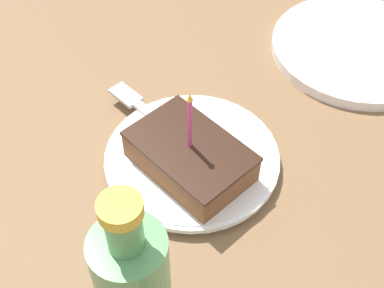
{
  "coord_description": "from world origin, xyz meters",
  "views": [
    {
      "loc": [
        -0.26,
        -0.32,
        0.51
      ],
      "look_at": [
        0.02,
        -0.01,
        0.04
      ],
      "focal_mm": 50.0,
      "sensor_mm": 36.0,
      "label": 1
    }
  ],
  "objects": [
    {
      "name": "ground_plane",
      "position": [
        0.0,
        0.0,
        -0.02
      ],
      "size": [
        2.4,
        2.4,
        0.04
      ],
      "color": "brown",
      "rests_on": "ground"
    },
    {
      "name": "plate",
      "position": [
        0.02,
        -0.01,
        0.01
      ],
      "size": [
        0.21,
        0.21,
        0.02
      ],
      "color": "white",
      "rests_on": "ground_plane"
    },
    {
      "name": "cake_slice",
      "position": [
        0.01,
        -0.02,
        0.04
      ],
      "size": [
        0.09,
        0.14,
        0.12
      ],
      "color": "brown",
      "rests_on": "plate"
    },
    {
      "name": "fork",
      "position": [
        0.03,
        0.07,
        0.02
      ],
      "size": [
        0.02,
        0.19,
        0.0
      ],
      "color": "silver",
      "rests_on": "plate"
    },
    {
      "name": "bottle",
      "position": [
        -0.15,
        -0.12,
        0.08
      ],
      "size": [
        0.07,
        0.07,
        0.2
      ],
      "color": "#599959",
      "rests_on": "ground_plane"
    },
    {
      "name": "side_plate",
      "position": [
        0.35,
        -0.03,
        0.01
      ],
      "size": [
        0.25,
        0.25,
        0.02
      ],
      "color": "white",
      "rests_on": "ground_plane"
    }
  ]
}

